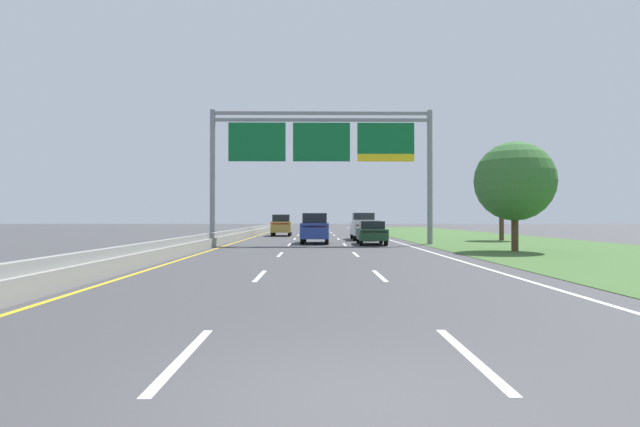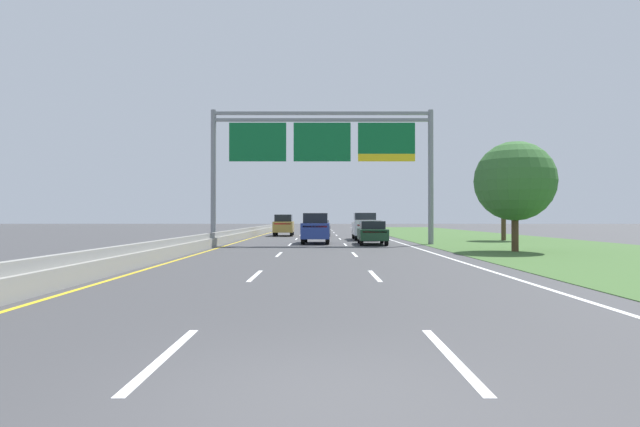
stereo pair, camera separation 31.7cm
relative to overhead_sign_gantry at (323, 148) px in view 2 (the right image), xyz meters
The scene contains 12 objects.
ground_plane 9.04m from the overhead_sign_gantry, 92.73° to the left, with size 220.00×220.00×0.00m, color #3D3D3F.
lane_striping 8.73m from the overhead_sign_gantry, 92.94° to the left, with size 11.96×106.00×0.01m.
grass_verge_right 16.37m from the overhead_sign_gantry, 24.78° to the left, with size 14.00×110.00×0.02m, color #3D602D.
median_barrier_concrete 11.17m from the overhead_sign_gantry, 137.59° to the left, with size 0.60×110.00×0.85m.
overhead_sign_gantry is the anchor object (origin of this frame).
pickup_truck_white 9.76m from the overhead_sign_gantry, 63.81° to the left, with size 2.07×5.43×2.20m.
car_gold_left_lane_suv 17.39m from the overhead_sign_gantry, 103.13° to the left, with size 1.98×4.73×2.11m.
car_darkgreen_right_lane_sedan 6.59m from the overhead_sign_gantry, ahead, with size 1.94×4.45×1.57m.
car_grey_centre_lane_sedan 16.26m from the overhead_sign_gantry, 90.52° to the left, with size 1.94×4.45×1.57m.
car_blue_centre_lane_suv 5.58m from the overhead_sign_gantry, 106.76° to the left, with size 2.01×4.74×2.11m.
roadside_tree_near 12.79m from the overhead_sign_gantry, 35.52° to the right, with size 4.20×4.20×5.84m.
roadside_tree_mid 15.57m from the overhead_sign_gantry, 21.75° to the left, with size 3.34×3.34×6.09m.
Camera 2 is at (0.16, -4.97, 1.79)m, focal length 28.09 mm.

